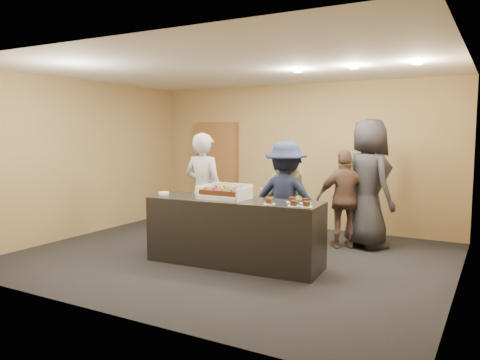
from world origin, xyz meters
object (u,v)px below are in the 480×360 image
at_px(person_server_grey, 204,191).
at_px(person_brown_extra, 345,199).
at_px(person_navy_man, 286,199).
at_px(serving_counter, 234,232).
at_px(cake_box, 225,195).
at_px(person_sage_man, 284,197).
at_px(plate_stack, 164,193).
at_px(storage_cabinet, 218,171).
at_px(person_dark_suit, 368,183).
at_px(sheet_cake, 224,192).

relative_size(person_server_grey, person_brown_extra, 1.17).
height_order(person_server_grey, person_navy_man, person_server_grey).
distance_m(serving_counter, cake_box, 0.52).
xyz_separation_m(person_sage_man, person_navy_man, (0.15, -0.26, 0.01)).
bearing_deg(serving_counter, plate_stack, -179.57).
height_order(storage_cabinet, plate_stack, storage_cabinet).
distance_m(cake_box, person_dark_suit, 2.38).
relative_size(serving_counter, storage_cabinet, 1.20).
bearing_deg(sheet_cake, person_server_grey, 141.96).
bearing_deg(cake_box, person_brown_extra, 53.97).
xyz_separation_m(person_navy_man, person_brown_extra, (0.62, 0.87, -0.07)).
height_order(serving_counter, plate_stack, plate_stack).
xyz_separation_m(plate_stack, person_navy_man, (1.54, 0.88, -0.08)).
relative_size(serving_counter, sheet_cake, 4.27).
xyz_separation_m(plate_stack, person_dark_suit, (2.46, 1.97, 0.09)).
bearing_deg(sheet_cake, person_navy_man, 54.42).
bearing_deg(person_dark_suit, serving_counter, 96.22).
bearing_deg(person_brown_extra, person_sage_man, 7.43).
relative_size(person_sage_man, person_navy_man, 0.99).
height_order(person_navy_man, person_brown_extra, person_navy_man).
bearing_deg(person_dark_suit, person_brown_extra, 78.30).
bearing_deg(person_server_grey, person_brown_extra, -149.27).
height_order(person_sage_man, person_navy_man, person_navy_man).
distance_m(serving_counter, person_server_grey, 1.12).
bearing_deg(plate_stack, sheet_cake, 5.03).
relative_size(sheet_cake, person_brown_extra, 0.37).
bearing_deg(person_dark_suit, cake_box, 92.79).
bearing_deg(person_brown_extra, person_dark_suit, -174.14).
bearing_deg(person_server_grey, person_sage_man, -155.73).
xyz_separation_m(cake_box, plate_stack, (-0.98, -0.11, -0.03)).
relative_size(person_sage_man, person_dark_suit, 0.82).
height_order(sheet_cake, plate_stack, sheet_cake).
distance_m(sheet_cake, person_dark_suit, 2.40).
relative_size(serving_counter, person_sage_man, 1.45).
height_order(sheet_cake, person_server_grey, person_server_grey).
relative_size(cake_box, person_sage_man, 0.40).
xyz_separation_m(sheet_cake, person_navy_man, (0.57, 0.79, -0.16)).
bearing_deg(storage_cabinet, person_server_grey, -62.80).
height_order(person_brown_extra, person_dark_suit, person_dark_suit).
distance_m(cake_box, plate_stack, 0.98).
height_order(serving_counter, person_navy_man, person_navy_man).
xyz_separation_m(serving_counter, plate_stack, (-1.13, -0.09, 0.47)).
distance_m(person_navy_man, person_dark_suit, 1.44).
bearing_deg(storage_cabinet, person_navy_man, -39.42).
distance_m(serving_counter, person_sage_man, 1.15).
bearing_deg(person_dark_suit, person_navy_man, 91.29).
xyz_separation_m(storage_cabinet, person_dark_suit, (3.34, -0.90, 0.01)).
xyz_separation_m(cake_box, person_brown_extra, (1.19, 1.64, -0.18)).
bearing_deg(person_dark_suit, person_sage_man, 79.44).
relative_size(storage_cabinet, person_server_grey, 1.12).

